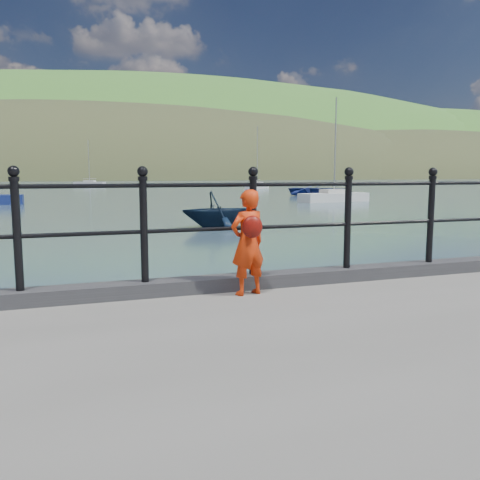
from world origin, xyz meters
name	(u,v)px	position (x,y,z in m)	size (l,w,h in m)	color
ground	(199,374)	(0.00, 0.00, 0.00)	(600.00, 600.00, 0.00)	#2D4251
kerb	(201,285)	(0.00, -0.15, 1.07)	(60.00, 0.30, 0.15)	#28282B
railing	(200,216)	(0.00, -0.15, 1.82)	(18.11, 0.11, 1.20)	black
far_shore	(150,225)	(38.34, 239.41, -22.57)	(830.00, 200.00, 156.00)	#333A21
child	(248,242)	(0.43, -0.45, 1.56)	(0.46, 0.36, 1.11)	red
launch_blue	(319,190)	(23.13, 40.46, 0.63)	(4.32, 6.05, 1.25)	navy
launch_navy	(215,209)	(4.74, 15.17, 0.76)	(2.48, 2.87, 1.51)	black
sailboat_near	(334,198)	(19.34, 30.76, 0.34)	(6.30, 2.80, 8.40)	silver
sailboat_far	(257,186)	(26.47, 66.10, 0.34)	(5.54, 6.30, 9.42)	silver
sailboat_deep	(90,184)	(3.67, 93.61, 0.34)	(5.91, 4.21, 8.59)	beige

